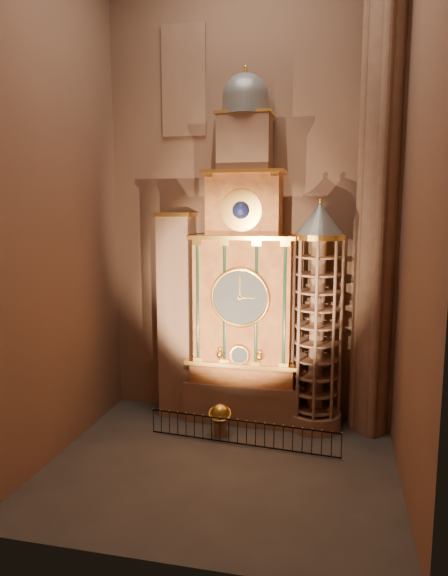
% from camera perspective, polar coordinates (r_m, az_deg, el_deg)
% --- Properties ---
extents(floor, '(14.00, 14.00, 0.00)m').
position_cam_1_polar(floor, '(22.03, -0.35, -19.22)').
color(floor, '#383330').
rests_on(floor, ground).
extents(wall_back, '(22.00, 0.00, 22.00)m').
position_cam_1_polar(wall_back, '(25.39, 2.74, 10.19)').
color(wall_back, '#875B49').
rests_on(wall_back, floor).
extents(wall_left, '(0.00, 22.00, 22.00)m').
position_cam_1_polar(wall_left, '(22.17, -18.58, 10.01)').
color(wall_left, '#875B49').
rests_on(wall_left, floor).
extents(wall_right, '(0.00, 22.00, 22.00)m').
position_cam_1_polar(wall_right, '(19.18, 20.79, 10.20)').
color(wall_right, '#875B49').
rests_on(wall_right, floor).
extents(astronomical_clock, '(5.60, 2.41, 16.70)m').
position_cam_1_polar(astronomical_clock, '(24.62, 2.25, 0.16)').
color(astronomical_clock, '#8C634C').
rests_on(astronomical_clock, floor).
extents(portrait_tower, '(1.80, 1.60, 10.20)m').
position_cam_1_polar(portrait_tower, '(25.73, -5.24, -2.96)').
color(portrait_tower, '#8C634C').
rests_on(portrait_tower, floor).
extents(stair_turret, '(2.50, 2.50, 10.80)m').
position_cam_1_polar(stair_turret, '(24.23, 10.29, -3.50)').
color(stair_turret, '#8C634C').
rests_on(stair_turret, floor).
extents(gothic_pier, '(2.04, 2.04, 22.00)m').
position_cam_1_polar(gothic_pier, '(24.06, 16.98, 9.93)').
color(gothic_pier, '#8C634C').
rests_on(gothic_pier, floor).
extents(stained_glass_window, '(2.20, 0.14, 5.20)m').
position_cam_1_polar(stained_glass_window, '(26.79, -4.49, 21.98)').
color(stained_glass_window, navy).
rests_on(stained_glass_window, wall_back).
extents(celestial_globe, '(1.16, 1.11, 1.52)m').
position_cam_1_polar(celestial_globe, '(24.27, -0.46, -14.14)').
color(celestial_globe, '#8C634C').
rests_on(celestial_globe, floor).
extents(iron_railing, '(8.54, 0.80, 1.12)m').
position_cam_1_polar(iron_railing, '(23.43, 2.02, -15.79)').
color(iron_railing, black).
rests_on(iron_railing, floor).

